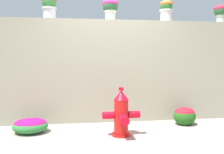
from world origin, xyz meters
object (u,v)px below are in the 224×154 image
potted_plant_3 (166,9)px  potted_plant_4 (221,11)px  potted_plant_1 (49,5)px  flower_bush_right (185,115)px  flower_bush_left (30,125)px  potted_plant_2 (110,7)px  fire_hydrant (121,115)px

potted_plant_3 → potted_plant_4: bearing=1.7°
potted_plant_1 → flower_bush_right: (2.50, -0.54, -2.07)m
potted_plant_1 → flower_bush_left: size_ratio=0.77×
potted_plant_1 → flower_bush_left: bearing=-113.5°
potted_plant_3 → flower_bush_left: size_ratio=0.76×
potted_plant_2 → potted_plant_3: same height
flower_bush_left → potted_plant_2: bearing=25.3°
potted_plant_3 → fire_hydrant: size_ratio=0.56×
fire_hydrant → flower_bush_left: bearing=165.1°
potted_plant_3 → flower_bush_left: potted_plant_3 is taller
fire_hydrant → flower_bush_left: (-1.48, 0.39, -0.22)m
potted_plant_2 → flower_bush_left: size_ratio=0.76×
potted_plant_2 → fire_hydrant: potted_plant_2 is taller
potted_plant_2 → potted_plant_3: 1.14m
potted_plant_2 → potted_plant_4: bearing=-0.1°
potted_plant_3 → flower_bush_right: size_ratio=1.07×
potted_plant_3 → flower_bush_left: 3.40m
fire_hydrant → flower_bush_left: 1.54m
potted_plant_4 → flower_bush_left: (-3.80, -0.68, -2.11)m
potted_plant_4 → flower_bush_left: bearing=-169.9°
potted_plant_1 → fire_hydrant: potted_plant_1 is taller
potted_plant_4 → fire_hydrant: size_ratio=0.51×
fire_hydrant → potted_plant_4: bearing=24.8°
potted_plant_1 → potted_plant_3: size_ratio=1.02×
flower_bush_right → potted_plant_2: bearing=156.5°
potted_plant_2 → fire_hydrant: bearing=-88.5°
flower_bush_left → flower_bush_right: size_ratio=1.41×
potted_plant_2 → fire_hydrant: (0.03, -1.08, -1.91)m
potted_plant_1 → fire_hydrant: (1.20, -1.04, -1.90)m
potted_plant_3 → fire_hydrant: 2.43m
flower_bush_left → potted_plant_1: bearing=66.5°
potted_plant_1 → potted_plant_3: 2.31m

